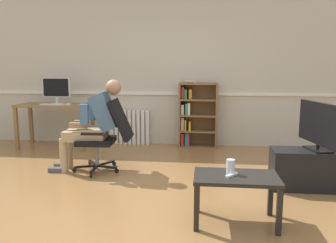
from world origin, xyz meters
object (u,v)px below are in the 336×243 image
Objects in this scene: tv_stand at (316,169)px; office_chair at (107,133)px; radiator at (130,127)px; tv_screen at (319,126)px; computer_desk at (55,111)px; computer_mouse at (69,104)px; spare_remote at (232,175)px; coffee_table at (236,183)px; person_seated at (93,123)px; keyboard at (53,104)px; drinking_glass at (231,167)px; bookshelf at (195,115)px; imac_monitor at (56,89)px.

office_chair is at bearing 171.28° from tv_stand.
radiator is at bearing 179.24° from office_chair.
tv_stand is 1.22× the size of tv_screen.
computer_mouse is at bearing -21.50° from computer_desk.
spare_remote is at bearing -44.70° from computer_mouse.
coffee_table is (1.64, -2.99, 0.06)m from radiator.
office_chair is 2.07m from spare_remote.
computer_desk reaches higher than coffee_table.
radiator is 0.59× the size of person_seated.
computer_desk is at bearing 158.50° from computer_mouse.
keyboard is 3.70m from drinking_glass.
computer_desk is 3.03× the size of keyboard.
computer_desk is 1.79m from office_chair.
office_chair is 1.19× the size of tv_screen.
bookshelf is 1.21m from radiator.
tv_screen is 1.10× the size of coffee_table.
office_chair reaches higher than drinking_glass.
computer_mouse is 0.74× the size of drinking_glass.
computer_desk is 4.21m from tv_stand.
keyboard is 2.42m from bookshelf.
office_chair is at bearing -126.16° from bookshelf.
tv_screen is (3.85, -1.70, -0.28)m from imac_monitor.
coffee_table is at bearing -80.98° from bookshelf.
imac_monitor is 0.33m from keyboard.
spare_remote is at bearing -77.91° from drinking_glass.
radiator reaches higher than coffee_table.
keyboard is 0.35× the size of bookshelf.
person_seated reaches higher than office_chair.
office_chair is 2.03m from drinking_glass.
keyboard is at bearing -138.98° from person_seated.
keyboard reaches higher than drinking_glass.
spare_remote is (-1.03, -0.99, 0.22)m from tv_stand.
bookshelf is 2.94m from coffee_table.
tv_stand is 0.51m from tv_screen.
coffee_table is (1.57, -1.37, -0.15)m from office_chair.
person_seated reaches higher than computer_mouse.
office_chair reaches higher than keyboard.
computer_desk is 1.06× the size of bookshelf.
person_seated is 1.23× the size of tv_stand.
person_seated is 2.17m from drinking_glass.
computer_mouse is 3.90m from tv_stand.
radiator is 3.37m from drinking_glass.
imac_monitor is at bearing 146.12° from computer_mouse.
tv_stand is (3.85, -1.70, -0.79)m from imac_monitor.
coffee_table is (2.85, -2.68, -0.64)m from imac_monitor.
imac_monitor is 3.89m from drinking_glass.
bookshelf is (2.40, 0.21, -0.45)m from imac_monitor.
person_seated is 2.24m from coffee_table.
person_seated is at bearing 142.20° from coffee_table.
imac_monitor reaches higher than spare_remote.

